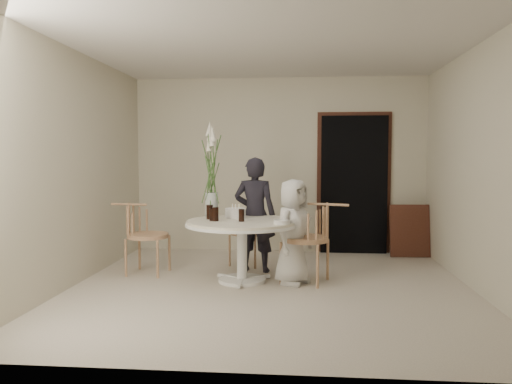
# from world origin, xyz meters

# --- Properties ---
(ground) EXTENTS (4.50, 4.50, 0.00)m
(ground) POSITION_xyz_m (0.00, 0.00, 0.00)
(ground) COLOR beige
(ground) RESTS_ON ground
(room_shell) EXTENTS (4.50, 4.50, 4.50)m
(room_shell) POSITION_xyz_m (0.00, 0.00, 1.62)
(room_shell) COLOR silver
(room_shell) RESTS_ON ground
(doorway) EXTENTS (1.00, 0.10, 2.10)m
(doorway) POSITION_xyz_m (1.15, 2.19, 1.05)
(doorway) COLOR black
(doorway) RESTS_ON ground
(door_trim) EXTENTS (1.12, 0.03, 2.22)m
(door_trim) POSITION_xyz_m (1.15, 2.23, 1.11)
(door_trim) COLOR #572A1D
(door_trim) RESTS_ON ground
(table) EXTENTS (1.33, 1.33, 0.73)m
(table) POSITION_xyz_m (-0.35, 0.25, 0.62)
(table) COLOR white
(table) RESTS_ON ground
(picture_frame) EXTENTS (0.59, 0.20, 0.77)m
(picture_frame) POSITION_xyz_m (1.95, 1.95, 0.39)
(picture_frame) COLOR #572A1D
(picture_frame) RESTS_ON ground
(chair_far) EXTENTS (0.55, 0.58, 0.82)m
(chair_far) POSITION_xyz_m (-0.34, 1.29, 0.53)
(chair_far) COLOR tan
(chair_far) RESTS_ON ground
(chair_right) EXTENTS (0.67, 0.64, 0.95)m
(chair_right) POSITION_xyz_m (0.52, 0.25, 0.62)
(chair_right) COLOR tan
(chair_right) RESTS_ON ground
(chair_left) EXTENTS (0.57, 0.53, 0.90)m
(chair_left) POSITION_xyz_m (-1.71, 0.56, 0.58)
(chair_left) COLOR tan
(chair_left) RESTS_ON ground
(girl) EXTENTS (0.57, 0.41, 1.47)m
(girl) POSITION_xyz_m (-0.25, 0.80, 0.74)
(girl) COLOR black
(girl) RESTS_ON ground
(boy) EXTENTS (0.63, 0.71, 1.22)m
(boy) POSITION_xyz_m (0.25, 0.21, 0.61)
(boy) COLOR silver
(boy) RESTS_ON ground
(birthday_cake) EXTENTS (0.25, 0.25, 0.17)m
(birthday_cake) POSITION_xyz_m (-0.46, 0.47, 0.79)
(birthday_cake) COLOR white
(birthday_cake) RESTS_ON table
(cola_tumbler_a) EXTENTS (0.07, 0.07, 0.15)m
(cola_tumbler_a) POSITION_xyz_m (-0.69, 0.18, 0.80)
(cola_tumbler_a) COLOR black
(cola_tumbler_a) RESTS_ON table
(cola_tumbler_b) EXTENTS (0.08, 0.08, 0.14)m
(cola_tumbler_b) POSITION_xyz_m (-0.34, 0.16, 0.80)
(cola_tumbler_b) COLOR black
(cola_tumbler_b) RESTS_ON table
(cola_tumbler_c) EXTENTS (0.10, 0.10, 0.17)m
(cola_tumbler_c) POSITION_xyz_m (-0.75, 0.34, 0.82)
(cola_tumbler_c) COLOR black
(cola_tumbler_c) RESTS_ON table
(cola_tumbler_d) EXTENTS (0.09, 0.09, 0.16)m
(cola_tumbler_d) POSITION_xyz_m (-0.65, 0.16, 0.81)
(cola_tumbler_d) COLOR black
(cola_tumbler_d) RESTS_ON table
(plate_stack) EXTENTS (0.20, 0.20, 0.05)m
(plate_stack) POSITION_xyz_m (0.13, -0.02, 0.75)
(plate_stack) COLOR white
(plate_stack) RESTS_ON table
(flower_vase) EXTENTS (0.16, 0.16, 1.20)m
(flower_vase) POSITION_xyz_m (-0.77, 0.60, 1.30)
(flower_vase) COLOR #BAC3BE
(flower_vase) RESTS_ON table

